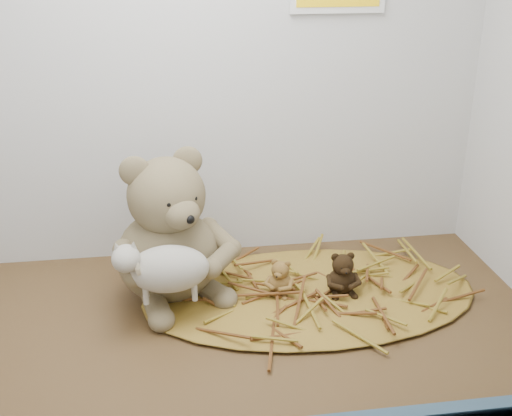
{
  "coord_description": "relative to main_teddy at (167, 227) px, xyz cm",
  "views": [
    {
      "loc": [
        -3.51,
        -92.8,
        61.48
      ],
      "look_at": [
        10.73,
        3.72,
        20.24
      ],
      "focal_mm": 45.0,
      "sensor_mm": 36.0,
      "label": 1
    }
  ],
  "objects": [
    {
      "name": "alcove_shell",
      "position": [
        4.1,
        -3.39,
        31.06
      ],
      "size": [
        120.4,
        60.2,
        90.4
      ],
      "color": "#422816",
      "rests_on": "ground"
    },
    {
      "name": "straw_bed",
      "position": [
        25.67,
        -4.6,
        -13.33
      ],
      "size": [
        62.08,
        36.05,
        1.2
      ],
      "primitive_type": "ellipsoid",
      "color": "brown",
      "rests_on": "shelf_floor"
    },
    {
      "name": "main_teddy",
      "position": [
        0.0,
        0.0,
        0.0
      ],
      "size": [
        30.35,
        30.96,
        27.87
      ],
      "primitive_type": null,
      "rotation": [
        0.0,
        0.0,
        0.43
      ],
      "color": "olive",
      "rests_on": "shelf_floor"
    },
    {
      "name": "toy_lamb",
      "position": [
        0.0,
        -9.99,
        -3.23
      ],
      "size": [
        17.54,
        10.7,
        11.33
      ],
      "primitive_type": null,
      "color": "beige",
      "rests_on": "main_teddy"
    },
    {
      "name": "mini_teddy_tan",
      "position": [
        20.07,
        -3.93,
        -9.38
      ],
      "size": [
        7.46,
        7.59,
        6.72
      ],
      "primitive_type": null,
      "rotation": [
        0.0,
        0.0,
        -0.49
      ],
      "color": "olive",
      "rests_on": "straw_bed"
    },
    {
      "name": "mini_teddy_brown",
      "position": [
        31.28,
        -5.27,
        -8.72
      ],
      "size": [
        6.56,
        6.91,
        8.02
      ],
      "primitive_type": null,
      "rotation": [
        0.0,
        0.0,
        -0.01
      ],
      "color": "black",
      "rests_on": "straw_bed"
    }
  ]
}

